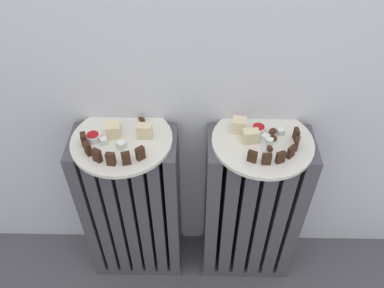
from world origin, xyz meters
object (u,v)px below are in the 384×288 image
(radiator_left, at_px, (133,208))
(plate_right, at_px, (263,142))
(jam_bowl_left, at_px, (93,137))
(radiator_right, at_px, (251,210))
(jam_bowl_right, at_px, (258,129))
(plate_left, at_px, (122,140))
(fork, at_px, (262,150))

(radiator_left, distance_m, plate_right, 0.55)
(radiator_left, bearing_deg, plate_right, 0.00)
(radiator_left, distance_m, jam_bowl_left, 0.37)
(radiator_right, xyz_separation_m, jam_bowl_right, (-0.01, 0.04, 0.36))
(plate_right, bearing_deg, jam_bowl_left, -179.28)
(plate_left, relative_size, fork, 3.15)
(radiator_right, distance_m, plate_right, 0.34)
(radiator_right, bearing_deg, jam_bowl_right, 104.65)
(fork, bearing_deg, jam_bowl_right, 92.78)
(jam_bowl_left, bearing_deg, plate_right, 0.72)
(radiator_left, distance_m, jam_bowl_right, 0.55)
(jam_bowl_left, distance_m, fork, 0.51)
(radiator_right, xyz_separation_m, fork, (-0.01, -0.04, 0.35))
(radiator_left, bearing_deg, jam_bowl_left, -175.59)
(radiator_left, height_order, plate_right, plate_right)
(radiator_right, height_order, plate_right, plate_right)
(jam_bowl_left, xyz_separation_m, fork, (0.51, -0.04, -0.01))
(jam_bowl_right, bearing_deg, fork, -87.22)
(radiator_left, xyz_separation_m, plate_right, (0.43, 0.00, 0.34))
(plate_left, bearing_deg, fork, -5.91)
(plate_right, xyz_separation_m, fork, (-0.01, -0.04, 0.01))
(radiator_left, distance_m, radiator_right, 0.43)
(plate_right, xyz_separation_m, jam_bowl_right, (-0.01, 0.04, 0.02))
(plate_right, bearing_deg, jam_bowl_right, 104.65)
(jam_bowl_left, relative_size, jam_bowl_right, 1.00)
(plate_left, bearing_deg, jam_bowl_right, 5.40)
(jam_bowl_left, distance_m, jam_bowl_right, 0.50)
(radiator_right, distance_m, fork, 0.35)
(jam_bowl_right, xyz_separation_m, fork, (0.00, -0.08, -0.01))
(radiator_left, bearing_deg, fork, -5.91)
(radiator_left, height_order, radiator_right, same)
(radiator_right, bearing_deg, plate_right, 63.43)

